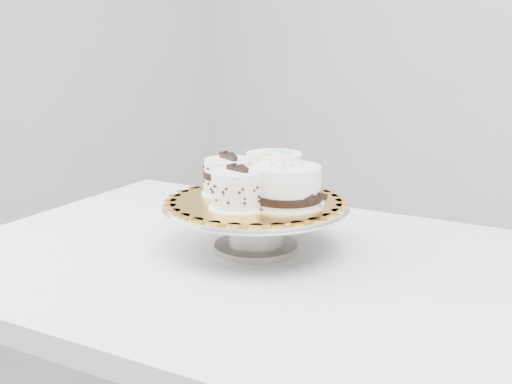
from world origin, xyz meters
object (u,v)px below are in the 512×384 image
Objects in this scene: cake_banded at (228,178)px; cake_dots at (274,173)px; cake_stand at (256,218)px; cake_swirl at (238,190)px; cake_board at (256,201)px; cake_ribbon at (287,187)px; table at (272,304)px.

cake_banded reaches higher than cake_dots.
cake_banded reaches higher than cake_stand.
cake_swirl is 0.12m from cake_dots.
cake_dots is at bearing 96.94° from cake_stand.
cake_swirl is (0.01, -0.06, 0.03)m from cake_board.
cake_banded is at bearing -164.18° from cake_ribbon.
cake_board is at bearing -158.62° from cake_ribbon.
cake_dots is at bearing 156.49° from cake_ribbon.
cake_board reaches higher than table.
cake_board is 2.09× the size of cake_ribbon.
cake_ribbon reaches higher than cake_board.
cake_swirl is 0.68× the size of cake_ribbon.
cake_dots is (-0.02, 0.12, 0.01)m from cake_swirl.
table is 12.83× the size of cake_swirl.
cake_stand is at bearing -107.55° from cake_dots.
cake_banded reaches higher than table.
cake_swirl is at bearing -106.92° from cake_dots.
cake_board is at bearing 26.57° from cake_stand.
cake_board is 3.06× the size of cake_swirl.
cake_banded is (-0.07, 0.00, 0.03)m from cake_board.
cake_banded reaches higher than cake_board.
cake_dots is (-0.01, 0.06, 0.07)m from cake_stand.
cake_dots is (0.06, 0.06, 0.01)m from cake_banded.
cake_ribbon is at bearing 58.75° from cake_swirl.
cake_swirl is at bearing -81.80° from cake_board.
cake_banded is (-0.08, 0.07, -0.00)m from cake_swirl.
table is at bearing 5.52° from cake_banded.
cake_ribbon is at bearing -62.69° from cake_dots.
cake_board is 2.72× the size of cake_banded.
cake_board is (0.00, 0.00, 0.03)m from cake_stand.
cake_ribbon is (0.07, -0.06, -0.01)m from cake_dots.
cake_banded is 0.77× the size of cake_ribbon.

